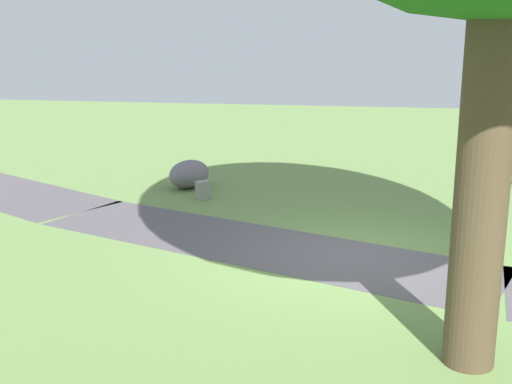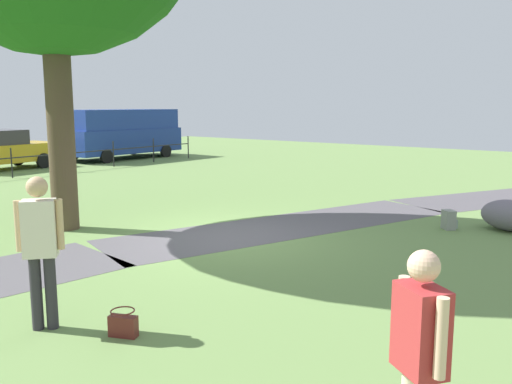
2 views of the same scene
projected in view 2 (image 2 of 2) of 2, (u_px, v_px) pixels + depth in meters
The scene contains 8 objects.
ground_plane at pixel (222, 238), 10.60m from camera, with size 48.00×48.00×0.00m, color #678748.
footpath_segment_mid at pixel (288, 225), 11.69m from camera, with size 8.23×4.64×0.01m.
lawn_boulder at pixel (510, 215), 11.17m from camera, with size 1.05×1.34×0.64m.
woman_with_handbag at pixel (40, 241), 6.17m from camera, with size 0.43×0.42×1.77m.
man_near_boulder at pixel (420, 351), 3.65m from camera, with size 0.41×0.43×1.63m.
handbag_on_grass at pixel (123, 325), 6.10m from camera, with size 0.35×0.35×0.31m.
backpack_by_boulder at pixel (449, 220), 11.32m from camera, with size 0.35×0.35×0.40m.
delivery_van at pixel (120, 132), 25.82m from camera, with size 5.63×2.70×2.30m.
Camera 2 is at (-7.85, -6.74, 2.57)m, focal length 38.51 mm.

